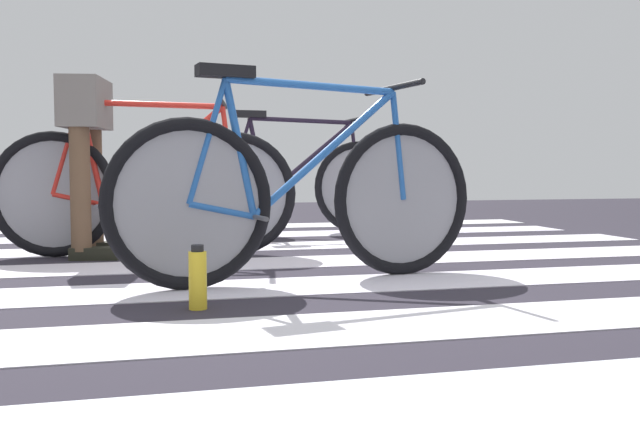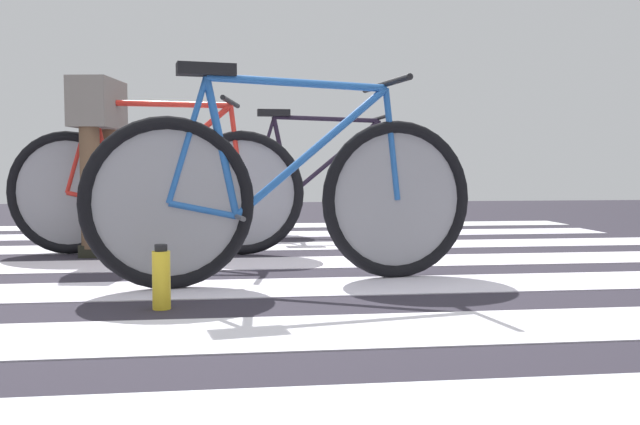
{
  "view_description": "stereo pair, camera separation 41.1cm",
  "coord_description": "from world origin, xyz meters",
  "px_view_note": "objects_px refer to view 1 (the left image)",
  "views": [
    {
      "loc": [
        -0.62,
        -2.9,
        0.53
      ],
      "look_at": [
        0.22,
        0.56,
        0.29
      ],
      "focal_mm": 38.4,
      "sensor_mm": 36.0,
      "label": 1
    },
    {
      "loc": [
        -0.21,
        -2.9,
        0.53
      ],
      "look_at": [
        0.22,
        0.56,
        0.29
      ],
      "focal_mm": 38.4,
      "sensor_mm": 36.0,
      "label": 2
    }
  ],
  "objects_px": {
    "cyclist_2_of_3": "(87,142)",
    "bicycle_3_of_3": "(295,184)",
    "bicycle_2_of_3": "(143,189)",
    "bicycle_1_of_3": "(302,195)",
    "water_bottle": "(198,279)"
  },
  "relations": [
    {
      "from": "bicycle_2_of_3",
      "to": "cyclist_2_of_3",
      "type": "relative_size",
      "value": 1.71
    },
    {
      "from": "bicycle_1_of_3",
      "to": "cyclist_2_of_3",
      "type": "bearing_deg",
      "value": 121.38
    },
    {
      "from": "bicycle_1_of_3",
      "to": "bicycle_3_of_3",
      "type": "bearing_deg",
      "value": 69.32
    },
    {
      "from": "water_bottle",
      "to": "bicycle_2_of_3",
      "type": "bearing_deg",
      "value": 97.45
    },
    {
      "from": "bicycle_3_of_3",
      "to": "bicycle_1_of_3",
      "type": "bearing_deg",
      "value": -102.77
    },
    {
      "from": "bicycle_3_of_3",
      "to": "water_bottle",
      "type": "bearing_deg",
      "value": -110.79
    },
    {
      "from": "cyclist_2_of_3",
      "to": "water_bottle",
      "type": "distance_m",
      "value": 1.79
    },
    {
      "from": "bicycle_2_of_3",
      "to": "cyclist_2_of_3",
      "type": "distance_m",
      "value": 0.41
    },
    {
      "from": "bicycle_1_of_3",
      "to": "water_bottle",
      "type": "xyz_separation_m",
      "value": [
        -0.49,
        -0.49,
        -0.28
      ]
    },
    {
      "from": "cyclist_2_of_3",
      "to": "bicycle_3_of_3",
      "type": "distance_m",
      "value": 1.76
    },
    {
      "from": "water_bottle",
      "to": "cyclist_2_of_3",
      "type": "bearing_deg",
      "value": 107.51
    },
    {
      "from": "bicycle_1_of_3",
      "to": "water_bottle",
      "type": "relative_size",
      "value": 7.41
    },
    {
      "from": "cyclist_2_of_3",
      "to": "bicycle_3_of_3",
      "type": "bearing_deg",
      "value": 44.98
    },
    {
      "from": "bicycle_3_of_3",
      "to": "water_bottle",
      "type": "distance_m",
      "value": 2.81
    },
    {
      "from": "bicycle_2_of_3",
      "to": "cyclist_2_of_3",
      "type": "bearing_deg",
      "value": -180.0
    }
  ]
}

